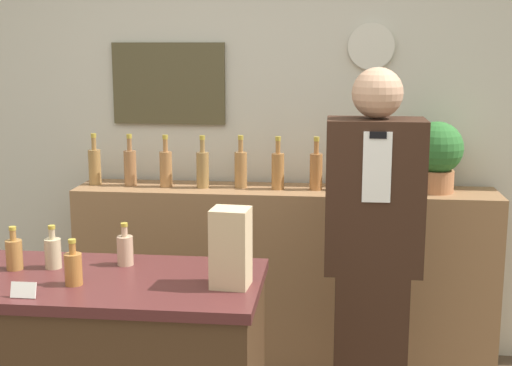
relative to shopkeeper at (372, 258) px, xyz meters
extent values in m
cube|color=beige|center=(-0.64, 0.92, 0.51)|extent=(5.20, 0.06, 2.70)
cube|color=#4C442B|center=(-1.11, 0.88, 0.72)|extent=(0.64, 0.02, 0.46)
cylinder|color=beige|center=(0.01, 0.88, 0.92)|extent=(0.25, 0.03, 0.25)
cube|color=#8E6642|center=(-0.44, 0.68, -0.34)|extent=(2.28, 0.36, 1.00)
cube|color=#4D2121|center=(-1.05, -0.60, 0.05)|extent=(1.23, 0.62, 0.04)
cube|color=#331E14|center=(0.00, 0.00, -0.45)|extent=(0.32, 0.25, 0.78)
cube|color=#331E14|center=(0.00, 0.00, 0.28)|extent=(0.42, 0.25, 0.68)
cube|color=white|center=(0.00, -0.13, 0.43)|extent=(0.12, 0.01, 0.30)
cube|color=black|center=(0.00, -0.13, 0.57)|extent=(0.07, 0.01, 0.03)
sphere|color=tan|center=(0.00, 0.00, 0.73)|extent=(0.22, 0.22, 0.22)
cylinder|color=#B27047|center=(0.36, 0.69, 0.22)|extent=(0.19, 0.19, 0.12)
sphere|color=#2D6B2D|center=(0.36, 0.69, 0.40)|extent=(0.28, 0.28, 0.28)
cube|color=tan|center=(-0.54, -0.64, 0.21)|extent=(0.15, 0.14, 0.29)
cube|color=white|center=(-1.24, -0.84, 0.10)|extent=(0.09, 0.02, 0.06)
cylinder|color=#A06E37|center=(-1.41, -0.54, 0.13)|extent=(0.06, 0.06, 0.12)
cylinder|color=#A06E37|center=(-1.41, -0.54, 0.21)|extent=(0.02, 0.02, 0.04)
cylinder|color=#B29933|center=(-1.41, -0.54, 0.23)|extent=(0.03, 0.03, 0.01)
cylinder|color=tan|center=(-1.27, -0.51, 0.13)|extent=(0.06, 0.06, 0.12)
cylinder|color=tan|center=(-1.27, -0.51, 0.21)|extent=(0.02, 0.02, 0.04)
cylinder|color=#B29933|center=(-1.27, -0.51, 0.23)|extent=(0.03, 0.03, 0.01)
cylinder|color=#A66930|center=(-1.12, -0.69, 0.13)|extent=(0.06, 0.06, 0.12)
cylinder|color=#A66930|center=(-1.12, -0.69, 0.21)|extent=(0.02, 0.02, 0.04)
cylinder|color=#B29933|center=(-1.12, -0.69, 0.23)|extent=(0.03, 0.03, 0.01)
cylinder|color=tan|center=(-1.00, -0.44, 0.13)|extent=(0.06, 0.06, 0.12)
cylinder|color=tan|center=(-1.00, -0.44, 0.21)|extent=(0.02, 0.02, 0.04)
cylinder|color=#B29933|center=(-1.00, -0.44, 0.23)|extent=(0.03, 0.03, 0.01)
cylinder|color=#9D723E|center=(-1.50, 0.70, 0.26)|extent=(0.07, 0.07, 0.20)
cylinder|color=#9D723E|center=(-1.50, 0.70, 0.39)|extent=(0.03, 0.03, 0.07)
cylinder|color=#B29933|center=(-1.50, 0.70, 0.44)|extent=(0.03, 0.03, 0.02)
cylinder|color=#98663E|center=(-1.30, 0.69, 0.26)|extent=(0.07, 0.07, 0.20)
cylinder|color=#98663E|center=(-1.30, 0.69, 0.39)|extent=(0.03, 0.03, 0.07)
cylinder|color=#B29933|center=(-1.30, 0.69, 0.44)|extent=(0.03, 0.03, 0.02)
cylinder|color=#A36E3F|center=(-1.09, 0.67, 0.26)|extent=(0.07, 0.07, 0.20)
cylinder|color=#A36E3F|center=(-1.09, 0.67, 0.39)|extent=(0.03, 0.03, 0.07)
cylinder|color=#B29933|center=(-1.09, 0.67, 0.44)|extent=(0.03, 0.03, 0.02)
cylinder|color=olive|center=(-0.89, 0.67, 0.26)|extent=(0.07, 0.07, 0.20)
cylinder|color=olive|center=(-0.89, 0.67, 0.39)|extent=(0.03, 0.03, 0.07)
cylinder|color=#B29933|center=(-0.89, 0.67, 0.44)|extent=(0.03, 0.03, 0.02)
cylinder|color=#A16F3D|center=(-0.68, 0.70, 0.26)|extent=(0.07, 0.07, 0.20)
cylinder|color=#A16F3D|center=(-0.68, 0.70, 0.39)|extent=(0.03, 0.03, 0.07)
cylinder|color=#B29933|center=(-0.68, 0.70, 0.44)|extent=(0.03, 0.03, 0.02)
cylinder|color=#A46B37|center=(-0.48, 0.67, 0.26)|extent=(0.07, 0.07, 0.20)
cylinder|color=#A46B37|center=(-0.48, 0.67, 0.39)|extent=(0.03, 0.03, 0.07)
cylinder|color=#B29933|center=(-0.48, 0.67, 0.44)|extent=(0.03, 0.03, 0.02)
cylinder|color=#A36534|center=(-0.27, 0.68, 0.26)|extent=(0.07, 0.07, 0.20)
cylinder|color=#A36534|center=(-0.27, 0.68, 0.39)|extent=(0.03, 0.03, 0.07)
cylinder|color=#B29933|center=(-0.27, 0.68, 0.44)|extent=(0.03, 0.03, 0.02)
cylinder|color=#9E6B3C|center=(-0.07, 0.69, 0.26)|extent=(0.07, 0.07, 0.20)
cylinder|color=#9E6B3C|center=(-0.07, 0.69, 0.39)|extent=(0.03, 0.03, 0.07)
cylinder|color=#B29933|center=(-0.07, 0.69, 0.44)|extent=(0.03, 0.03, 0.02)
cylinder|color=#A16531|center=(0.14, 0.67, 0.26)|extent=(0.07, 0.07, 0.20)
cylinder|color=#A16531|center=(0.14, 0.67, 0.39)|extent=(0.03, 0.03, 0.07)
cylinder|color=#B29933|center=(0.14, 0.67, 0.44)|extent=(0.03, 0.03, 0.02)
camera|label=1|loc=(-0.18, -3.09, 0.93)|focal=50.00mm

